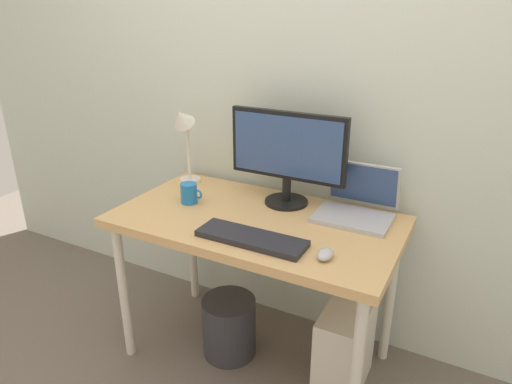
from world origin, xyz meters
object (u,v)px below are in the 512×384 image
coffee_mug (190,193)px  desk (256,233)px  wastebasket (229,326)px  mouse (325,254)px  laptop (357,203)px  desk_lamp (183,129)px  computer_tower (345,348)px  monitor (287,152)px  keyboard (251,238)px

coffee_mug → desk: bearing=-0.7°
wastebasket → coffee_mug: bearing=168.8°
mouse → wastebasket: size_ratio=0.30×
mouse → laptop: bearing=90.9°
mouse → wastebasket: (-0.51, 0.15, -0.62)m
desk_lamp → computer_tower: bearing=-11.8°
monitor → mouse: bearing=-49.7°
keyboard → coffee_mug: 0.48m
keyboard → coffee_mug: (-0.43, 0.20, 0.04)m
mouse → computer_tower: bearing=74.7°
desk → computer_tower: (0.44, 0.01, -0.47)m
coffee_mug → keyboard: bearing=-25.0°
keyboard → mouse: size_ratio=4.89×
keyboard → wastebasket: bearing=143.2°
computer_tower → wastebasket: size_ratio=1.40×
keyboard → laptop: bearing=55.1°
coffee_mug → wastebasket: coffee_mug is taller
monitor → laptop: bearing=3.2°
keyboard → mouse: bearing=1.6°
monitor → laptop: monitor is taller
laptop → keyboard: bearing=-124.9°
laptop → coffee_mug: size_ratio=2.86×
computer_tower → wastebasket: (-0.56, -0.05, -0.06)m
keyboard → mouse: (0.30, 0.01, 0.01)m
desk → keyboard: size_ratio=2.81×
desk_lamp → coffee_mug: 0.35m
mouse → wastebasket: 0.81m
desk_lamp → coffee_mug: desk_lamp is taller
mouse → coffee_mug: size_ratio=0.80×
laptop → wastebasket: 0.87m
laptop → computer_tower: (0.06, -0.22, -0.60)m
monitor → desk_lamp: (-0.57, 0.00, 0.04)m
desk → desk_lamp: desk_lamp is taller
monitor → mouse: 0.57m
computer_tower → monitor: bearing=152.8°
computer_tower → coffee_mug: bearing=-179.9°
monitor → desk_lamp: monitor is taller
desk → monitor: size_ratio=2.25×
desk → wastebasket: (-0.13, -0.04, -0.53)m
coffee_mug → computer_tower: coffee_mug is taller
laptop → computer_tower: bearing=-74.6°
monitor → wastebasket: 0.90m
desk → keyboard: keyboard is taller
laptop → mouse: size_ratio=3.56×
monitor → coffee_mug: (-0.40, -0.20, -0.20)m
laptop → coffee_mug: (-0.73, -0.22, -0.01)m
monitor → keyboard: 0.47m
desk_lamp → computer_tower: (0.95, -0.20, -0.82)m
monitor → desk_lamp: 0.57m
computer_tower → wastebasket: computer_tower is taller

